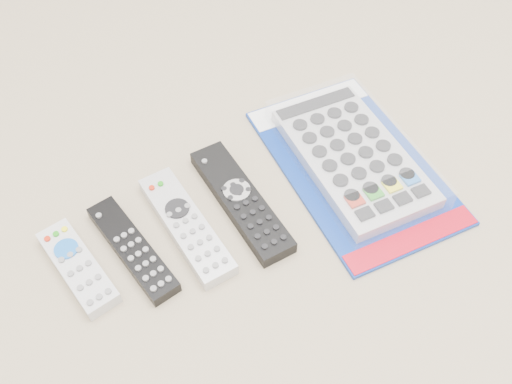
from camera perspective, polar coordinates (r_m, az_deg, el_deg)
remote_small_grey at (r=0.85m, az=-17.39°, el=-7.18°), size 0.06×0.16×0.02m
remote_slim_black at (r=0.84m, az=-12.23°, el=-5.59°), size 0.05×0.19×0.02m
remote_silver_dvd at (r=0.85m, az=-6.98°, el=-3.33°), size 0.07×0.22×0.02m
remote_large_black at (r=0.87m, az=-1.50°, el=-0.88°), size 0.08×0.24×0.03m
jumbo_remote_packaged at (r=0.93m, az=9.71°, el=3.60°), size 0.28×0.40×0.05m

